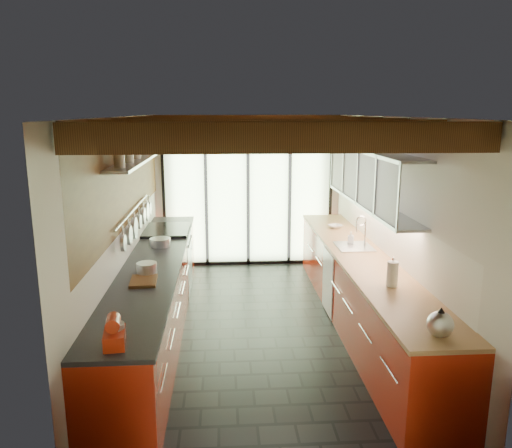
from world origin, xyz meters
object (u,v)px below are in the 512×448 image
Objects in this scene: stand_mixer at (115,333)px; soap_bottle at (351,238)px; kettle at (440,323)px; paper_towel at (392,274)px; bowl at (335,226)px.

soap_bottle is at bearing 47.82° from stand_mixer.
kettle is at bearing -0.15° from stand_mixer.
paper_towel is at bearing 24.06° from stand_mixer.
kettle is 1.75× the size of soap_bottle.
bowl is at bearing 55.77° from stand_mixer.
soap_bottle is at bearing -90.00° from bowl.
stand_mixer is at bearing -155.94° from paper_towel.
soap_bottle is (2.54, 2.80, -0.01)m from stand_mixer.
soap_bottle is 0.82× the size of bowl.
paper_towel reaches higher than stand_mixer.
paper_towel reaches higher than bowl.
soap_bottle is (0.00, 2.81, -0.03)m from kettle.
paper_towel is 1.67m from soap_bottle.
kettle reaches higher than bowl.
kettle is 0.96× the size of paper_towel.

